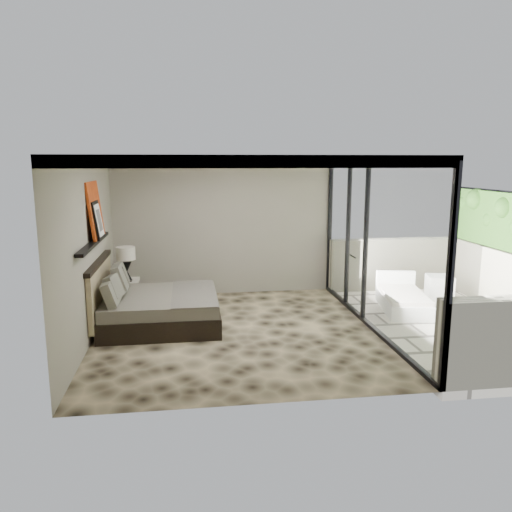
{
  "coord_description": "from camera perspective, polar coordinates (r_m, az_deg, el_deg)",
  "views": [
    {
      "loc": [
        -0.75,
        -7.73,
        2.73
      ],
      "look_at": [
        0.38,
        0.4,
        1.17
      ],
      "focal_mm": 35.0,
      "sensor_mm": 36.0,
      "label": 1
    }
  ],
  "objects": [
    {
      "name": "picture_ledge",
      "position": [
        8.05,
        -18.06,
        1.42
      ],
      "size": [
        0.12,
        2.2,
        0.05
      ],
      "primitive_type": "cube",
      "color": "black",
      "rests_on": "left_wall"
    },
    {
      "name": "bed",
      "position": [
        8.62,
        -11.49,
        -5.69
      ],
      "size": [
        1.98,
        1.92,
        1.09
      ],
      "color": "black",
      "rests_on": "floor"
    },
    {
      "name": "ottoman",
      "position": [
        10.7,
        20.22,
        -3.4
      ],
      "size": [
        0.58,
        0.58,
        0.48
      ],
      "primitive_type": "cube",
      "rotation": [
        0.0,
        0.0,
        -0.24
      ],
      "color": "silver",
      "rests_on": "terrace_slab"
    },
    {
      "name": "abstract_canvas",
      "position": [
        8.35,
        -17.92,
        5.03
      ],
      "size": [
        0.13,
        0.9,
        0.9
      ],
      "primitive_type": "cube",
      "rotation": [
        0.0,
        -0.1,
        0.0
      ],
      "color": "#C54F10",
      "rests_on": "picture_ledge"
    },
    {
      "name": "framed_print",
      "position": [
        8.24,
        -17.63,
        3.93
      ],
      "size": [
        0.11,
        0.5,
        0.6
      ],
      "primitive_type": "cube",
      "rotation": [
        0.0,
        -0.14,
        0.0
      ],
      "color": "black",
      "rests_on": "picture_ledge"
    },
    {
      "name": "table_lamp",
      "position": [
        9.65,
        -14.63,
        -0.35
      ],
      "size": [
        0.35,
        0.35,
        0.65
      ],
      "color": "black",
      "rests_on": "nightstand"
    },
    {
      "name": "nightstand",
      "position": [
        9.86,
        -14.68,
        -4.17
      ],
      "size": [
        0.57,
        0.57,
        0.51
      ],
      "primitive_type": "cube",
      "rotation": [
        0.0,
        0.0,
        0.13
      ],
      "color": "black",
      "rests_on": "floor"
    },
    {
      "name": "glass_wall",
      "position": [
        8.39,
        13.13,
        1.34
      ],
      "size": [
        0.08,
        5.0,
        2.8
      ],
      "primitive_type": "cube",
      "color": "white",
      "rests_on": "floor"
    },
    {
      "name": "left_wall",
      "position": [
        7.98,
        -18.57,
        0.58
      ],
      "size": [
        0.02,
        5.0,
        2.8
      ],
      "primitive_type": "cube",
      "color": "gray",
      "rests_on": "floor"
    },
    {
      "name": "back_wall",
      "position": [
        10.33,
        -3.7,
        3.31
      ],
      "size": [
        4.5,
        0.02,
        2.8
      ],
      "primitive_type": "cube",
      "color": "gray",
      "rests_on": "floor"
    },
    {
      "name": "terrace_slab",
      "position": [
        9.36,
        21.42,
        -7.37
      ],
      "size": [
        3.0,
        5.0,
        0.12
      ],
      "primitive_type": "cube",
      "color": "#B9AE9E",
      "rests_on": "ground"
    },
    {
      "name": "floor",
      "position": [
        8.23,
        -2.27,
        -8.65
      ],
      "size": [
        5.0,
        5.0,
        0.0
      ],
      "primitive_type": "plane",
      "color": "black",
      "rests_on": "ground"
    },
    {
      "name": "ceiling",
      "position": [
        7.76,
        -2.43,
        11.17
      ],
      "size": [
        4.5,
        5.0,
        0.02
      ],
      "primitive_type": "cube",
      "color": "silver",
      "rests_on": "back_wall"
    },
    {
      "name": "lounger",
      "position": [
        9.78,
        16.41,
        -4.81
      ],
      "size": [
        1.02,
        1.63,
        0.59
      ],
      "rotation": [
        0.0,
        0.0,
        -0.19
      ],
      "color": "white",
      "rests_on": "terrace_slab"
    }
  ]
}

